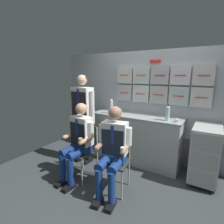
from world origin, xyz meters
TOP-DOWN VIEW (x-y plane):
  - ground at (0.00, 0.00)m, footprint 4.80×4.80m
  - galley_bulkhead at (0.01, 1.37)m, footprint 4.20×0.14m
  - galley_counter at (-0.24, 1.09)m, footprint 1.74×0.53m
  - service_trolley at (0.98, 1.01)m, footprint 0.40×0.65m
  - folding_chair_left at (-0.77, 0.21)m, footprint 0.44×0.44m
  - crew_member_left at (-0.79, 0.04)m, footprint 0.49×0.63m
  - folding_chair_right at (-0.16, 0.18)m, footprint 0.46×0.46m
  - crew_member_right at (-0.13, 0.02)m, footprint 0.50×0.65m
  - crew_member_standing at (-1.11, 0.56)m, footprint 0.54×0.27m
  - sparkling_bottle_green at (-0.72, 0.96)m, footprint 0.06×0.06m
  - water_bottle_tall at (0.37, 1.00)m, footprint 0.07×0.07m
  - espresso_cup_small at (-0.60, 0.95)m, footprint 0.06×0.06m
  - paper_cup_tan at (0.53, 0.98)m, footprint 0.07×0.07m

SIDE VIEW (x-z plane):
  - ground at x=0.00m, z-range -0.04..0.00m
  - galley_counter at x=-0.24m, z-range 0.00..0.94m
  - service_trolley at x=0.98m, z-range 0.03..0.96m
  - folding_chair_left at x=-0.77m, z-range 0.11..0.97m
  - folding_chair_right at x=-0.16m, z-range 0.11..0.97m
  - crew_member_left at x=-0.79m, z-range 0.07..1.34m
  - crew_member_right at x=-0.13m, z-range 0.07..1.35m
  - paper_cup_tan at x=0.53m, z-range 0.94..1.00m
  - espresso_cup_small at x=-0.60m, z-range 0.94..1.00m
  - crew_member_standing at x=-1.11m, z-range 0.17..1.87m
  - water_bottle_tall at x=0.37m, z-range 0.93..1.21m
  - galley_bulkhead at x=0.01m, z-range 0.01..2.16m
  - sparkling_bottle_green at x=-0.72m, z-range 0.93..1.25m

